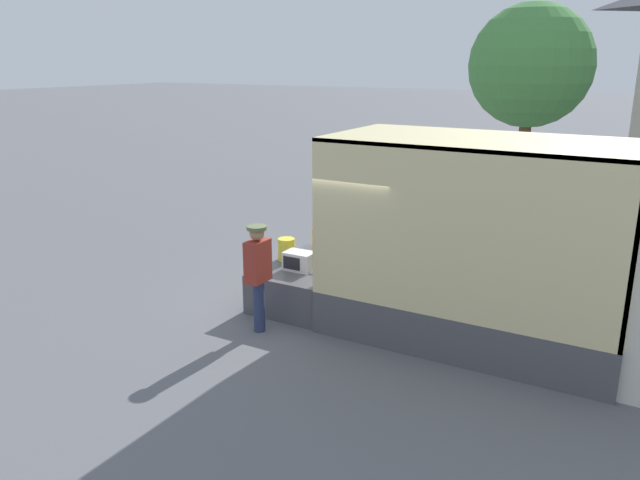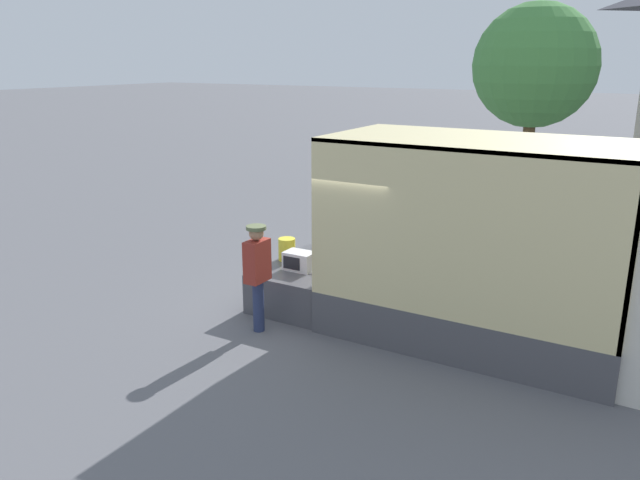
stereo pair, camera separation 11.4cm
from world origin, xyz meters
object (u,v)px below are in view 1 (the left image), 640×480
(box_truck, at_px, (612,296))
(microwave, at_px, (299,261))
(portable_generator, at_px, (332,246))
(orange_bucket, at_px, (286,249))
(worker_person, at_px, (258,267))
(street_tree, at_px, (531,66))

(box_truck, relative_size, microwave, 13.24)
(portable_generator, bearing_deg, orange_bucket, -140.03)
(worker_person, bearing_deg, orange_bucket, 106.52)
(microwave, bearing_deg, orange_bucket, 144.85)
(box_truck, distance_m, orange_bucket, 5.40)
(portable_generator, height_order, street_tree, street_tree)
(microwave, distance_m, portable_generator, 0.90)
(portable_generator, distance_m, orange_bucket, 0.84)
(portable_generator, height_order, worker_person, worker_person)
(street_tree, bearing_deg, worker_person, -95.90)
(portable_generator, relative_size, orange_bucket, 1.42)
(microwave, bearing_deg, street_tree, 83.67)
(orange_bucket, bearing_deg, microwave, -35.15)
(box_truck, distance_m, worker_person, 5.18)
(microwave, xyz_separation_m, portable_generator, (0.15, 0.88, 0.06))
(box_truck, relative_size, portable_generator, 11.65)
(portable_generator, bearing_deg, box_truck, -6.42)
(portable_generator, bearing_deg, microwave, -99.92)
(box_truck, bearing_deg, portable_generator, 173.58)
(portable_generator, xyz_separation_m, worker_person, (-0.19, -2.06, 0.16))
(microwave, distance_m, street_tree, 11.80)
(portable_generator, relative_size, street_tree, 0.10)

